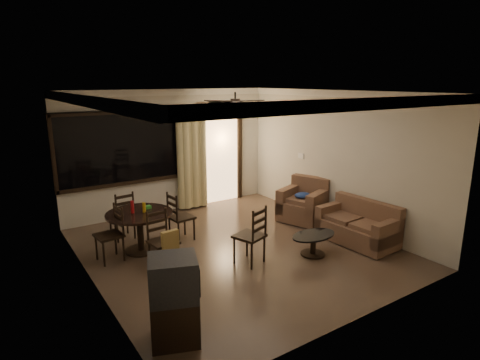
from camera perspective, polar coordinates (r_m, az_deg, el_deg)
ground at (r=7.45m, az=-0.63°, el=-9.67°), size 5.50×5.50×0.00m
room_shell at (r=8.72m, az=-3.78°, el=6.34°), size 5.50×6.70×5.50m
dining_table at (r=7.34m, az=-14.08°, el=-5.64°), size 1.16×1.16×0.95m
dining_chair_west at (r=7.22m, az=-17.95°, el=-8.73°), size 0.46×0.46×0.95m
dining_chair_east at (r=7.80m, az=-8.37°, el=-6.46°), size 0.46×0.46×0.95m
dining_chair_south at (r=6.72m, az=-10.77°, el=-9.80°), size 0.46×0.51×0.95m
dining_chair_north at (r=8.12m, az=-16.36°, el=-6.06°), size 0.46×0.46×0.95m
tv_cabinet at (r=4.88m, az=-9.34°, el=-16.46°), size 0.69×0.66×1.05m
sofa at (r=7.94m, az=16.56°, el=-6.34°), size 0.85×1.49×0.77m
armchair at (r=8.88m, az=9.18°, el=-3.32°), size 1.15×1.15×0.90m
coffee_table at (r=7.20m, az=10.38°, el=-8.56°), size 0.87×0.52×0.38m
side_chair at (r=6.78m, az=1.43°, el=-9.39°), size 0.56×0.56×1.00m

